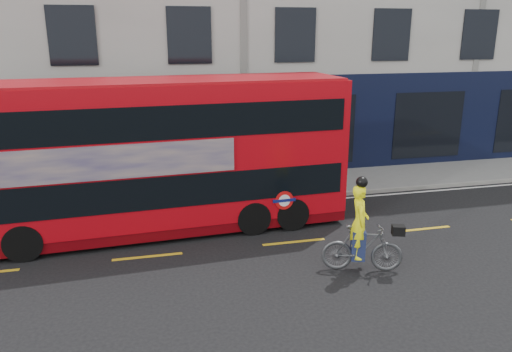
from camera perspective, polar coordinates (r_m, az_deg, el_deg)
name	(u,v)px	position (r m, az deg, el deg)	size (l,w,h in m)	color
ground	(312,266)	(12.78, 6.44, -10.16)	(120.00, 120.00, 0.00)	black
pavement	(253,187)	(18.55, -0.36, -1.30)	(60.00, 3.00, 0.12)	gray
kerb	(263,200)	(17.17, 0.79, -2.76)	(60.00, 0.12, 0.13)	gray
road_edge_line	(265,205)	(16.91, 1.04, -3.28)	(58.00, 0.10, 0.01)	silver
lane_dashes	(294,242)	(14.06, 4.35, -7.52)	(58.00, 0.12, 0.01)	gold
bus	(157,156)	(14.46, -11.20, 2.30)	(11.01, 3.04, 4.39)	#B30710
cyclist	(362,240)	(12.41, 11.97, -7.18)	(2.04, 1.12, 2.41)	#4C4E51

